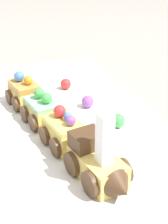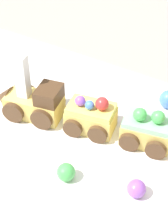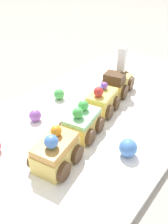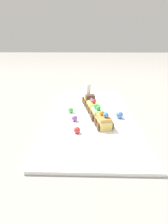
{
  "view_description": "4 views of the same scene",
  "coord_description": "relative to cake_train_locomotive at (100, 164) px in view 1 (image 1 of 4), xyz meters",
  "views": [
    {
      "loc": [
        0.45,
        -0.12,
        0.31
      ],
      "look_at": [
        -0.01,
        0.04,
        0.05
      ],
      "focal_mm": 50.0,
      "sensor_mm": 36.0,
      "label": 1
    },
    {
      "loc": [
        -0.2,
        0.38,
        0.42
      ],
      "look_at": [
        0.01,
        0.03,
        0.08
      ],
      "focal_mm": 60.0,
      "sensor_mm": 36.0,
      "label": 2
    },
    {
      "loc": [
        -0.32,
        -0.24,
        0.29
      ],
      "look_at": [
        -0.03,
        -0.0,
        0.03
      ],
      "focal_mm": 35.0,
      "sensor_mm": 36.0,
      "label": 3
    },
    {
      "loc": [
        -0.78,
        0.02,
        0.34
      ],
      "look_at": [
        -0.02,
        0.04,
        0.02
      ],
      "focal_mm": 28.0,
      "sensor_mm": 36.0,
      "label": 4
    }
  ],
  "objects": [
    {
      "name": "cake_car_caramel",
      "position": [
        -0.28,
        -0.06,
        -0.0
      ],
      "size": [
        0.08,
        0.08,
        0.07
      ],
      "rotation": [
        0.0,
        0.0,
        0.21
      ],
      "color": "#EACC66",
      "rests_on": "display_board"
    },
    {
      "name": "cake_car_mint",
      "position": [
        -0.19,
        -0.04,
        -0.0
      ],
      "size": [
        0.08,
        0.08,
        0.06
      ],
      "rotation": [
        0.0,
        0.0,
        0.21
      ],
      "color": "#EACC66",
      "rests_on": "display_board"
    },
    {
      "name": "cake_car_lemon",
      "position": [
        -0.1,
        -0.02,
        -0.0
      ],
      "size": [
        0.08,
        0.08,
        0.07
      ],
      "rotation": [
        0.0,
        0.0,
        0.21
      ],
      "color": "#EACC66",
      "rests_on": "display_board"
    },
    {
      "name": "cake_train_locomotive",
      "position": [
        0.0,
        0.0,
        0.0
      ],
      "size": [
        0.12,
        0.08,
        0.11
      ],
      "rotation": [
        0.0,
        0.0,
        0.21
      ],
      "color": "#EACC66",
      "rests_on": "display_board"
    },
    {
      "name": "ground_plane",
      "position": [
        -0.13,
        -0.02,
        -0.04
      ],
      "size": [
        10.0,
        10.0,
        0.0
      ],
      "primitive_type": "plane",
      "color": "gray"
    },
    {
      "name": "gumball_purple",
      "position": [
        -0.22,
        0.06,
        -0.01
      ],
      "size": [
        0.03,
        0.03,
        0.03
      ],
      "primitive_type": "sphere",
      "color": "#9956C6",
      "rests_on": "display_board"
    },
    {
      "name": "gumball_red",
      "position": [
        -0.33,
        0.04,
        -0.01
      ],
      "size": [
        0.03,
        0.03,
        0.03
      ],
      "primitive_type": "sphere",
      "color": "red",
      "rests_on": "display_board"
    },
    {
      "name": "display_board",
      "position": [
        -0.13,
        -0.02,
        -0.03
      ],
      "size": [
        0.83,
        0.38,
        0.01
      ],
      "primitive_type": "cube",
      "color": "white",
      "rests_on": "ground_plane"
    },
    {
      "name": "gumball_green",
      "position": [
        -0.12,
        0.09,
        -0.01
      ],
      "size": [
        0.03,
        0.03,
        0.03
      ],
      "primitive_type": "sphere",
      "color": "#4CBC56",
      "rests_on": "display_board"
    }
  ]
}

